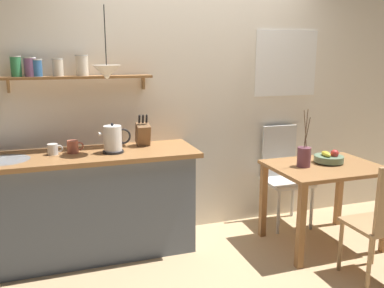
% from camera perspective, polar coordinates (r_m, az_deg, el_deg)
% --- Properties ---
extents(ground_plane, '(14.00, 14.00, 0.00)m').
position_cam_1_polar(ground_plane, '(3.74, 2.77, -15.07)').
color(ground_plane, tan).
extents(back_wall, '(6.80, 0.11, 2.70)m').
position_cam_1_polar(back_wall, '(4.01, 2.31, 7.08)').
color(back_wall, silver).
rests_on(back_wall, ground_plane).
extents(kitchen_counter, '(1.83, 0.63, 0.93)m').
position_cam_1_polar(kitchen_counter, '(3.63, -14.10, -8.19)').
color(kitchen_counter, slate).
rests_on(kitchen_counter, ground_plane).
extents(wall_shelf, '(1.23, 0.20, 0.31)m').
position_cam_1_polar(wall_shelf, '(3.58, -17.89, 9.72)').
color(wall_shelf, brown).
extents(dining_table, '(0.97, 0.74, 0.76)m').
position_cam_1_polar(dining_table, '(3.86, 18.17, -4.63)').
color(dining_table, '#9E6B3D').
rests_on(dining_table, ground_plane).
extents(dining_chair_near, '(0.39, 0.38, 0.96)m').
position_cam_1_polar(dining_chair_near, '(3.40, 25.37, -9.46)').
color(dining_chair_near, tan).
rests_on(dining_chair_near, ground_plane).
extents(dining_chair_far, '(0.44, 0.43, 1.01)m').
position_cam_1_polar(dining_chair_far, '(4.30, 12.74, -3.72)').
color(dining_chair_far, silver).
rests_on(dining_chair_far, ground_plane).
extents(fruit_bowl, '(0.26, 0.26, 0.13)m').
position_cam_1_polar(fruit_bowl, '(3.90, 18.76, -1.89)').
color(fruit_bowl, slate).
rests_on(fruit_bowl, dining_table).
extents(twig_vase, '(0.12, 0.12, 0.52)m').
position_cam_1_polar(twig_vase, '(3.70, 15.51, -1.70)').
color(twig_vase, brown).
rests_on(twig_vase, dining_table).
extents(electric_kettle, '(0.27, 0.17, 0.25)m').
position_cam_1_polar(electric_kettle, '(3.43, -11.05, 0.64)').
color(electric_kettle, black).
rests_on(electric_kettle, kitchen_counter).
extents(knife_block, '(0.12, 0.17, 0.29)m').
position_cam_1_polar(knife_block, '(3.65, -6.94, 1.44)').
color(knife_block, brown).
rests_on(knife_block, kitchen_counter).
extents(coffee_mug_by_sink, '(0.12, 0.08, 0.09)m').
position_cam_1_polar(coffee_mug_by_sink, '(3.50, -19.00, -0.71)').
color(coffee_mug_by_sink, white).
rests_on(coffee_mug_by_sink, kitchen_counter).
extents(coffee_mug_spare, '(0.14, 0.09, 0.11)m').
position_cam_1_polar(coffee_mug_spare, '(3.51, -16.42, -0.37)').
color(coffee_mug_spare, '#C6664C').
rests_on(coffee_mug_spare, kitchen_counter).
extents(pendant_lamp, '(0.23, 0.23, 0.57)m').
position_cam_1_polar(pendant_lamp, '(3.35, -11.94, 9.95)').
color(pendant_lamp, black).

